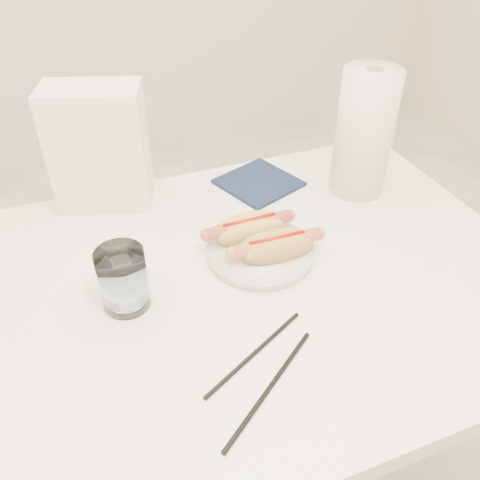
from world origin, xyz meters
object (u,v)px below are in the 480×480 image
object	(u,v)px
plate	(260,253)
water_glass	(123,279)
napkin_box	(99,148)
paper_towel_roll	(364,133)
table	(220,306)
hotdog_right	(277,246)
hotdog_left	(249,228)

from	to	relation	value
plate	water_glass	xyz separation A→B (m)	(-0.27, -0.03, 0.05)
napkin_box	paper_towel_roll	size ratio (longest dim) A/B	0.94
plate	table	bearing A→B (deg)	-156.50
table	napkin_box	size ratio (longest dim) A/B	4.53
paper_towel_roll	hotdog_right	bearing A→B (deg)	-148.27
hotdog_right	napkin_box	size ratio (longest dim) A/B	0.67
plate	hotdog_left	world-z (taller)	hotdog_left
hotdog_right	napkin_box	bearing A→B (deg)	129.94
hotdog_left	plate	bearing A→B (deg)	-83.44
napkin_box	paper_towel_roll	distance (m)	0.57
table	hotdog_left	size ratio (longest dim) A/B	6.83
hotdog_right	water_glass	size ratio (longest dim) A/B	1.54
plate	napkin_box	size ratio (longest dim) A/B	0.76
hotdog_left	napkin_box	xyz separation A→B (m)	(-0.24, 0.26, 0.09)
napkin_box	paper_towel_roll	world-z (taller)	paper_towel_roll
table	water_glass	world-z (taller)	water_glass
plate	hotdog_right	bearing A→B (deg)	-49.94
hotdog_right	water_glass	xyz separation A→B (m)	(-0.29, -0.01, 0.02)
plate	paper_towel_roll	xyz separation A→B (m)	(0.31, 0.15, 0.13)
hotdog_left	paper_towel_roll	xyz separation A→B (m)	(0.31, 0.10, 0.10)
table	hotdog_left	distance (m)	0.16
table	water_glass	size ratio (longest dim) A/B	10.46
table	napkin_box	world-z (taller)	napkin_box
table	water_glass	bearing A→B (deg)	176.67
napkin_box	plate	bearing A→B (deg)	-34.11
hotdog_right	water_glass	distance (m)	0.29
table	hotdog_right	size ratio (longest dim) A/B	6.79
water_glass	hotdog_left	bearing A→B (deg)	16.86
table	hotdog_left	xyz separation A→B (m)	(0.09, 0.09, 0.10)
water_glass	napkin_box	bearing A→B (deg)	85.71
plate	water_glass	bearing A→B (deg)	-172.84
table	napkin_box	distance (m)	0.42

